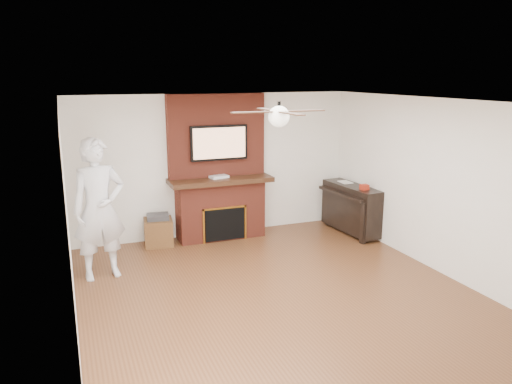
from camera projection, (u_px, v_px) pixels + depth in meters
name	position (u px, v px, depth m)	size (l,w,h in m)	color
room_shell	(278.00, 201.00, 6.31)	(5.36, 5.86, 2.86)	#532E18
fireplace	(219.00, 182.00, 8.68)	(1.78, 0.64, 2.50)	maroon
tv	(219.00, 143.00, 8.48)	(1.00, 0.08, 0.60)	black
ceiling_fan	(279.00, 115.00, 6.06)	(1.21, 1.21, 0.31)	black
person	(99.00, 209.00, 6.91)	(0.73, 0.49, 2.00)	silver
side_table	(158.00, 231.00, 8.40)	(0.52, 0.52, 0.54)	#543318
piano	(352.00, 207.00, 9.00)	(0.60, 1.38, 0.97)	black
cable_box	(219.00, 177.00, 8.56)	(0.31, 0.18, 0.04)	silver
candle_orange	(215.00, 237.00, 8.69)	(0.08, 0.08, 0.11)	#C45217
candle_green	(223.00, 237.00, 8.72)	(0.07, 0.07, 0.10)	#418635
candle_cream	(233.00, 235.00, 8.78)	(0.08, 0.08, 0.11)	beige
candle_blue	(232.00, 237.00, 8.76)	(0.06, 0.06, 0.07)	#3742A6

